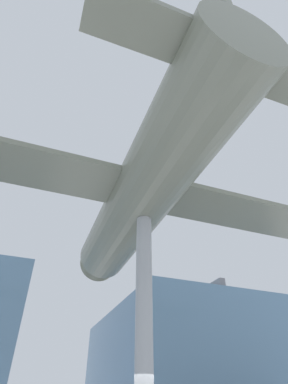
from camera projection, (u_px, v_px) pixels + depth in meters
glass_pavilion_right at (176, 373)px, 20.75m from camera, size 9.59×14.78×8.21m
support_pylon_central at (144, 334)px, 7.59m from camera, size 0.46×0.46×6.74m
suspended_airplane at (142, 195)px, 10.35m from camera, size 19.26×12.84×3.25m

